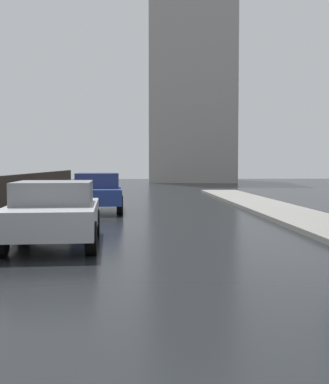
# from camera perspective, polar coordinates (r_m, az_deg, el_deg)

# --- Properties ---
(car_silver_near_kerb) EXTENTS (2.08, 4.03, 1.38)m
(car_silver_near_kerb) POSITION_cam_1_polar(r_m,az_deg,el_deg) (11.35, -12.27, -2.16)
(car_silver_near_kerb) COLOR #B2B5BA
(car_silver_near_kerb) RESTS_ON ground
(car_blue_mid_road) EXTENTS (1.95, 3.88, 1.44)m
(car_blue_mid_road) POSITION_cam_1_polar(r_m,az_deg,el_deg) (19.05, -7.47, 0.02)
(car_blue_mid_road) COLOR navy
(car_blue_mid_road) RESTS_ON ground
(distant_tower) EXTENTS (9.77, 12.92, 25.31)m
(distant_tower) POSITION_cam_1_polar(r_m,az_deg,el_deg) (54.72, 3.33, 13.15)
(distant_tower) COLOR #9E9993
(distant_tower) RESTS_ON ground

